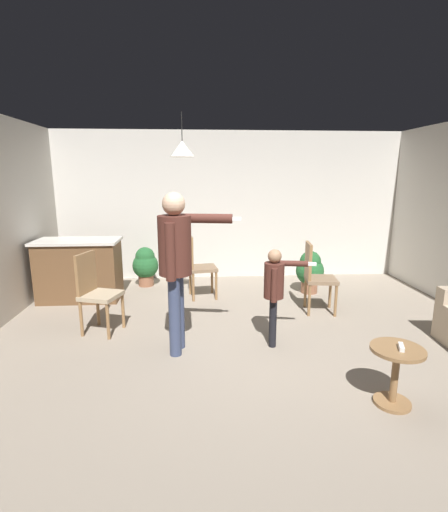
{
  "coord_description": "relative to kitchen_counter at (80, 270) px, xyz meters",
  "views": [
    {
      "loc": [
        -0.6,
        -3.8,
        1.93
      ],
      "look_at": [
        -0.3,
        0.44,
        1.0
      ],
      "focal_mm": 26.28,
      "sensor_mm": 36.0,
      "label": 1
    }
  ],
  "objects": [
    {
      "name": "person_adult",
      "position": [
        1.62,
        -1.89,
        0.61
      ],
      "size": [
        0.89,
        0.5,
        1.75
      ],
      "rotation": [
        0.0,
        0.0,
        -1.74
      ],
      "color": "#384260",
      "rests_on": "ground"
    },
    {
      "name": "dining_chair_by_counter",
      "position": [
        3.5,
        -0.79,
        0.07
      ],
      "size": [
        0.47,
        0.47,
        1.0
      ],
      "rotation": [
        0.0,
        0.0,
        4.58
      ],
      "color": "olive",
      "rests_on": "ground"
    },
    {
      "name": "potted_plant_corner",
      "position": [
        3.68,
        0.09,
        -0.09
      ],
      "size": [
        0.46,
        0.46,
        0.7
      ],
      "color": "brown",
      "rests_on": "ground"
    },
    {
      "name": "person_child",
      "position": [
        2.7,
        -1.8,
        0.22
      ],
      "size": [
        0.6,
        0.32,
        1.12
      ],
      "rotation": [
        0.0,
        0.0,
        -1.75
      ],
      "color": "black",
      "rests_on": "ground"
    },
    {
      "name": "wall_back",
      "position": [
        2.45,
        1.22,
        0.87
      ],
      "size": [
        6.4,
        0.1,
        2.7
      ],
      "primitive_type": "cube",
      "color": "beige",
      "rests_on": "ground"
    },
    {
      "name": "kitchen_counter",
      "position": [
        0.0,
        0.0,
        0.0
      ],
      "size": [
        1.26,
        0.66,
        0.95
      ],
      "color": "brown",
      "rests_on": "ground"
    },
    {
      "name": "ceiling_light_pendant",
      "position": [
        1.66,
        -0.76,
        1.77
      ],
      "size": [
        0.32,
        0.32,
        0.55
      ],
      "color": "silver"
    },
    {
      "name": "ground",
      "position": [
        2.45,
        -1.98,
        -0.48
      ],
      "size": [
        7.68,
        7.68,
        0.0
      ],
      "primitive_type": "plane",
      "color": "gray"
    },
    {
      "name": "dining_chair_centre_back",
      "position": [
        0.58,
        -1.28,
        0.07
      ],
      "size": [
        0.53,
        0.53,
        1.0
      ],
      "rotation": [
        0.0,
        0.0,
        4.4
      ],
      "color": "olive",
      "rests_on": "ground"
    },
    {
      "name": "potted_plant_by_wall",
      "position": [
        0.92,
        0.68,
        -0.1
      ],
      "size": [
        0.45,
        0.45,
        0.69
      ],
      "color": "brown",
      "rests_on": "ground"
    },
    {
      "name": "spare_remote_on_table",
      "position": [
        3.51,
        -3.04,
        0.06
      ],
      "size": [
        0.08,
        0.13,
        0.04
      ],
      "primitive_type": "cube",
      "rotation": [
        0.0,
        0.0,
        2.76
      ],
      "color": "white",
      "rests_on": "side_table_by_couch"
    },
    {
      "name": "side_table_by_couch",
      "position": [
        3.49,
        -3.02,
        -0.15
      ],
      "size": [
        0.44,
        0.44,
        0.52
      ],
      "color": "olive",
      "rests_on": "ground"
    },
    {
      "name": "dining_chair_near_wall",
      "position": [
        1.84,
        -0.03,
        0.07
      ],
      "size": [
        0.48,
        0.48,
        1.0
      ],
      "rotation": [
        0.0,
        0.0,
        4.86
      ],
      "color": "olive",
      "rests_on": "ground"
    }
  ]
}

